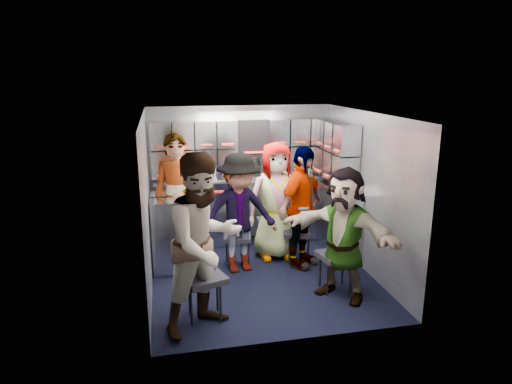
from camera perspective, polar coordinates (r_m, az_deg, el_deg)
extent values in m
plane|color=black|center=(6.07, 0.71, -10.45)|extent=(3.00, 3.00, 0.00)
cube|color=#979CA5|center=(7.13, -1.91, 2.31)|extent=(2.80, 0.04, 2.10)
cube|color=#979CA5|center=(5.57, -13.45, -1.62)|extent=(0.04, 3.00, 2.10)
cube|color=#979CA5|center=(6.15, 13.57, -0.10)|extent=(0.04, 3.00, 2.10)
cube|color=silver|center=(5.51, 0.78, 9.73)|extent=(2.80, 3.00, 0.02)
cube|color=#979CA7|center=(7.07, -1.57, -2.44)|extent=(2.68, 0.38, 0.99)
cube|color=#979CA7|center=(6.27, -11.13, -4.98)|extent=(0.38, 0.76, 0.99)
cube|color=#B0B3B8|center=(6.93, -1.60, 1.67)|extent=(2.68, 0.42, 0.03)
cube|color=#979CA7|center=(6.90, -1.72, 5.62)|extent=(2.68, 0.28, 0.82)
cube|color=#979CA7|center=(6.63, 10.05, 5.03)|extent=(0.28, 1.00, 0.82)
cube|color=#979CA7|center=(6.77, 9.99, -3.40)|extent=(0.28, 1.20, 1.00)
cube|color=#A62216|center=(6.77, -1.29, 0.18)|extent=(2.60, 0.02, 0.03)
cube|color=black|center=(4.95, -6.51, -10.68)|extent=(0.52, 0.50, 0.07)
cylinder|color=black|center=(4.94, -8.11, -13.99)|extent=(0.03, 0.03, 0.44)
cylinder|color=black|center=(4.96, -4.45, -13.73)|extent=(0.03, 0.03, 0.44)
cylinder|color=black|center=(5.17, -8.32, -12.60)|extent=(0.03, 0.03, 0.44)
cylinder|color=black|center=(5.19, -4.85, -12.36)|extent=(0.03, 0.03, 0.44)
cube|color=black|center=(6.26, -2.35, -5.67)|extent=(0.41, 0.40, 0.06)
cylinder|color=black|center=(6.21, -3.37, -7.92)|extent=(0.02, 0.02, 0.38)
cylinder|color=black|center=(6.26, -0.94, -7.74)|extent=(0.02, 0.02, 0.38)
cylinder|color=black|center=(6.42, -3.68, -7.15)|extent=(0.02, 0.02, 0.38)
cylinder|color=black|center=(6.46, -1.33, -6.98)|extent=(0.02, 0.02, 0.38)
cube|color=black|center=(6.68, 2.06, -3.76)|extent=(0.44, 0.42, 0.07)
cylinder|color=black|center=(6.61, 1.02, -6.20)|extent=(0.03, 0.03, 0.44)
cylinder|color=black|center=(6.68, 3.61, -5.99)|extent=(0.03, 0.03, 0.44)
cylinder|color=black|center=(6.85, 0.52, -5.43)|extent=(0.03, 0.03, 0.44)
cylinder|color=black|center=(6.92, 3.02, -5.24)|extent=(0.03, 0.03, 0.44)
cube|color=black|center=(6.42, 5.12, -5.10)|extent=(0.44, 0.43, 0.06)
cylinder|color=black|center=(6.35, 4.20, -7.36)|extent=(0.02, 0.02, 0.39)
cylinder|color=black|center=(6.43, 6.55, -7.15)|extent=(0.02, 0.02, 0.39)
cylinder|color=black|center=(6.56, 3.63, -6.62)|extent=(0.02, 0.02, 0.39)
cylinder|color=black|center=(6.64, 5.91, -6.42)|extent=(0.02, 0.02, 0.39)
cube|color=black|center=(5.62, 9.98, -7.84)|extent=(0.46, 0.45, 0.06)
cylinder|color=black|center=(5.56, 8.92, -10.69)|extent=(0.03, 0.03, 0.42)
cylinder|color=black|center=(5.66, 11.77, -10.33)|extent=(0.03, 0.03, 0.42)
cylinder|color=black|center=(5.77, 8.02, -9.66)|extent=(0.03, 0.03, 0.42)
cylinder|color=black|center=(5.87, 10.78, -9.33)|extent=(0.03, 0.03, 0.42)
imported|color=black|center=(6.23, -9.74, -1.07)|extent=(0.73, 0.54, 1.81)
imported|color=black|center=(4.61, -6.46, -6.41)|extent=(1.13, 1.07, 1.85)
imported|color=black|center=(5.97, -2.10, -2.68)|extent=(1.11, 0.74, 1.59)
imported|color=black|center=(6.41, 2.48, -1.13)|extent=(0.82, 0.54, 1.66)
imported|color=black|center=(6.13, 5.70, -1.98)|extent=(0.99, 0.94, 1.65)
imported|color=black|center=(5.35, 10.86, -5.18)|extent=(1.30, 1.40, 1.57)
cylinder|color=white|center=(6.77, -6.80, 2.40)|extent=(0.06, 0.06, 0.23)
cylinder|color=white|center=(6.79, -5.21, 2.59)|extent=(0.07, 0.07, 0.26)
cylinder|color=white|center=(6.93, 1.58, 2.94)|extent=(0.07, 0.07, 0.27)
cylinder|color=tan|center=(6.76, -10.15, 1.66)|extent=(0.07, 0.07, 0.10)
cylinder|color=tan|center=(7.00, 3.53, 2.31)|extent=(0.07, 0.07, 0.10)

